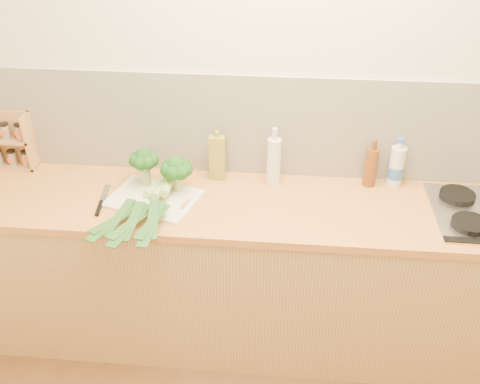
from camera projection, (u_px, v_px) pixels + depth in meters
name	position (u px, v px, depth m)	size (l,w,h in m)	color
room_shell	(283.00, 128.00, 2.70)	(3.50, 3.50, 3.50)	beige
counter	(276.00, 274.00, 2.84)	(3.20, 0.62, 0.90)	tan
chopping_board	(154.00, 198.00, 2.63)	(0.42, 0.31, 0.01)	beige
broccoli_left	(144.00, 160.00, 2.66)	(0.15, 0.15, 0.20)	#8FA45F
broccoli_right	(176.00, 169.00, 2.61)	(0.16, 0.16, 0.19)	#8FA45F
leek_front	(147.00, 195.00, 2.60)	(0.30, 0.65, 0.04)	white
leek_mid	(154.00, 196.00, 2.56)	(0.21, 0.67, 0.04)	white
leek_back	(164.00, 194.00, 2.54)	(0.10, 0.67, 0.04)	white
chefs_knife	(101.00, 205.00, 2.58)	(0.06, 0.29, 0.02)	silver
spice_rack	(10.00, 143.00, 2.85)	(0.26, 0.10, 0.31)	#BD7D51
oil_tin	(217.00, 158.00, 2.74)	(0.08, 0.05, 0.27)	olive
glass_bottle	(274.00, 161.00, 2.70)	(0.07, 0.07, 0.31)	silver
amber_bottle	(371.00, 166.00, 2.70)	(0.06, 0.06, 0.26)	#613312
water_bottle	(396.00, 167.00, 2.70)	(0.08, 0.08, 0.24)	silver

